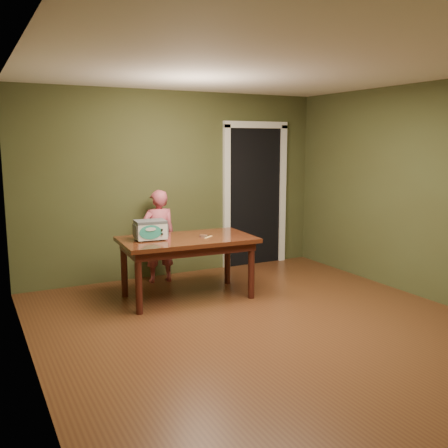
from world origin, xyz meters
The scene contains 8 objects.
floor centered at (0.00, 0.00, 0.00)m, with size 5.00×5.00×0.00m, color #532E17.
room_shell centered at (0.00, 0.00, 1.71)m, with size 4.52×5.02×2.61m.
doorway centered at (1.30, 2.78, 1.06)m, with size 1.10×0.66×2.25m.
dining_table centered at (-0.32, 1.38, 0.65)m, with size 1.65×0.99×0.75m.
toy_oven centered at (-0.75, 1.46, 0.88)m, with size 0.40×0.29×0.23m.
baking_pan centered at (-0.11, 1.35, 0.76)m, with size 0.10×0.10×0.02m.
spatula centered at (-0.08, 1.27, 0.75)m, with size 0.18×0.03×0.01m, color #E1B462.
child centered at (-0.38, 2.20, 0.63)m, with size 0.46×0.30×1.27m, color #BF4F60.
Camera 1 is at (-2.66, -4.09, 1.90)m, focal length 40.00 mm.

